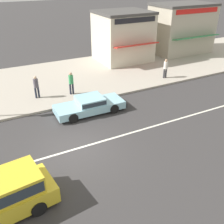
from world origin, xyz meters
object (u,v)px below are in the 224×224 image
(shopfront_corner_warung, at_px, (123,36))
(pedestrian_by_shop, at_px, (71,82))
(shopfront_mid_block, at_px, (181,28))
(pedestrian_near_clock, at_px, (36,85))
(pedestrian_far_end, at_px, (166,67))
(sedan_pale_blue_0, at_px, (90,105))

(shopfront_corner_warung, bearing_deg, pedestrian_by_shop, -142.66)
(shopfront_corner_warung, height_order, shopfront_mid_block, shopfront_mid_block)
(pedestrian_near_clock, xyz_separation_m, shopfront_corner_warung, (9.93, 5.24, 1.42))
(pedestrian_near_clock, bearing_deg, pedestrian_far_end, -5.24)
(shopfront_mid_block, bearing_deg, pedestrian_by_shop, -159.31)
(shopfront_corner_warung, distance_m, shopfront_mid_block, 7.20)
(sedan_pale_blue_0, relative_size, shopfront_mid_block, 0.72)
(sedan_pale_blue_0, xyz_separation_m, pedestrian_far_end, (7.97, 2.51, 0.56))
(pedestrian_by_shop, distance_m, shopfront_corner_warung, 9.56)
(pedestrian_near_clock, bearing_deg, shopfront_corner_warung, 27.81)
(pedestrian_by_shop, bearing_deg, pedestrian_near_clock, 168.21)
(shopfront_corner_warung, relative_size, shopfront_mid_block, 0.82)
(pedestrian_near_clock, distance_m, pedestrian_by_shop, 2.46)
(pedestrian_by_shop, bearing_deg, pedestrian_far_end, -3.27)
(pedestrian_by_shop, xyz_separation_m, shopfront_corner_warung, (7.52, 5.74, 1.39))
(sedan_pale_blue_0, height_order, shopfront_mid_block, shopfront_mid_block)
(pedestrian_near_clock, xyz_separation_m, shopfront_mid_block, (17.13, 5.06, 1.60))
(pedestrian_near_clock, bearing_deg, shopfront_mid_block, 16.45)
(shopfront_mid_block, bearing_deg, pedestrian_far_end, -137.46)
(pedestrian_far_end, xyz_separation_m, shopfront_mid_block, (6.57, 6.03, 1.61))
(pedestrian_by_shop, xyz_separation_m, shopfront_mid_block, (14.72, 5.56, 1.58))
(sedan_pale_blue_0, height_order, pedestrian_far_end, pedestrian_far_end)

